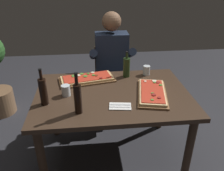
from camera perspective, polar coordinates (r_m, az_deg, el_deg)
ground_plane at (r=2.54m, az=0.12°, el=-16.57°), size 6.40×6.40×0.00m
dining_table at (r=2.14m, az=0.14°, el=-4.06°), size 1.40×0.96×0.74m
pizza_rectangular_front at (r=2.33m, az=-6.23°, el=1.68°), size 0.59×0.35×0.05m
pizza_rectangular_left at (r=2.09m, az=9.97°, el=-1.73°), size 0.36×0.55×0.05m
wine_bottle_dark at (r=1.95m, az=-16.75°, el=-1.31°), size 0.06×0.06×0.32m
oil_bottle_amber at (r=1.77m, az=-8.53°, el=-3.00°), size 0.06×0.06×0.34m
vinegar_bottle_green at (r=2.38m, az=3.63°, el=4.63°), size 0.07×0.07×0.27m
tumbler_near_camera at (r=2.46m, az=8.59°, el=3.77°), size 0.07×0.07×0.10m
tumbler_far_side at (r=2.08m, az=-11.39°, el=-1.34°), size 0.08×0.08×0.10m
napkin_cutlery_set at (r=1.89m, az=2.05°, el=-5.21°), size 0.19×0.13×0.01m
diner_chair at (r=2.98m, az=-0.24°, el=1.97°), size 0.44×0.44×0.87m
seated_diner at (r=2.76m, az=0.00°, el=5.71°), size 0.53×0.41×1.33m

